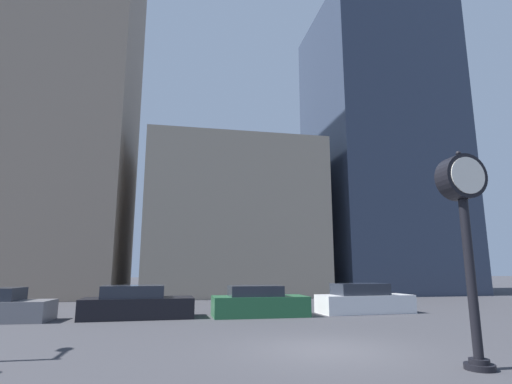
# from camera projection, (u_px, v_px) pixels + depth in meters

# --- Properties ---
(ground_plane) EXTENTS (200.00, 200.00, 0.00)m
(ground_plane) POSITION_uv_depth(u_px,v_px,m) (325.00, 350.00, 10.48)
(ground_plane) COLOR #38383D
(building_tall_tower) EXTENTS (10.71, 12.00, 36.18)m
(building_tall_tower) POSITION_uv_depth(u_px,v_px,m) (70.00, 81.00, 34.48)
(building_tall_tower) COLOR gray
(building_tall_tower) RESTS_ON ground_plane
(building_storefront_row) EXTENTS (14.01, 12.00, 12.45)m
(building_storefront_row) POSITION_uv_depth(u_px,v_px,m) (231.00, 221.00, 34.90)
(building_storefront_row) COLOR gray
(building_storefront_row) RESTS_ON ground_plane
(building_glass_modern) EXTENTS (11.95, 12.00, 27.35)m
(building_glass_modern) POSITION_uv_depth(u_px,v_px,m) (378.00, 149.00, 39.05)
(building_glass_modern) COLOR #2D384C
(building_glass_modern) RESTS_ON ground_plane
(street_clock) EXTENTS (1.04, 0.62, 4.80)m
(street_clock) POSITION_uv_depth(u_px,v_px,m) (464.00, 212.00, 9.04)
(street_clock) COLOR black
(street_clock) RESTS_ON ground_plane
(car_black) EXTENTS (4.77, 2.10, 1.39)m
(car_black) POSITION_uv_depth(u_px,v_px,m) (137.00, 304.00, 17.33)
(car_black) COLOR black
(car_black) RESTS_ON ground_plane
(car_green) EXTENTS (4.26, 1.88, 1.36)m
(car_green) POSITION_uv_depth(u_px,v_px,m) (259.00, 303.00, 18.02)
(car_green) COLOR #236038
(car_green) RESTS_ON ground_plane
(car_white) EXTENTS (4.67, 1.98, 1.40)m
(car_white) POSITION_uv_depth(u_px,v_px,m) (364.00, 300.00, 19.39)
(car_white) COLOR silver
(car_white) RESTS_ON ground_plane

